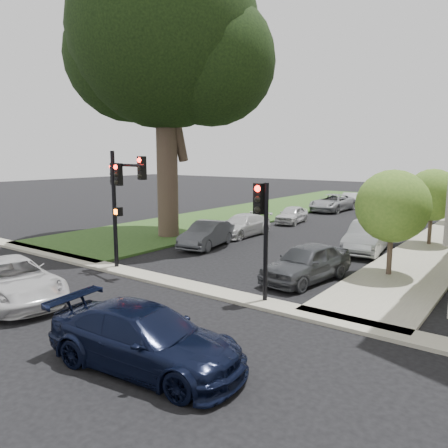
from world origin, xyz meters
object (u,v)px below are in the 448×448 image
Objects in this scene: small_tree_b at (432,195)px; car_cross_far at (145,338)px; car_cross_near at (11,281)px; car_parked_0 at (306,262)px; car_parked_2 at (393,222)px; traffic_signal_secondary at (262,220)px; car_parked_7 at (292,215)px; car_parked_4 at (432,205)px; car_parked_8 at (332,203)px; car_parked_1 at (368,237)px; car_parked_5 at (207,234)px; eucalyptus at (163,33)px; traffic_signal_main at (121,189)px; small_tree_a at (393,206)px; car_parked_9 at (350,200)px; car_parked_6 at (242,225)px.

small_tree_b is 19.20m from car_cross_far.
car_cross_near is (-9.51, -18.35, -2.08)m from small_tree_b.
car_parked_0 is 13.17m from car_parked_2.
traffic_signal_secondary is 17.87m from car_parked_7.
car_parked_8 reaches higher than car_parked_4.
car_parked_5 is at bearing -159.18° from car_parked_1.
car_parked_8 is (3.19, 17.62, -11.02)m from eucalyptus.
car_parked_1 is at bearing 15.38° from eucalyptus.
traffic_signal_main is at bearing -60.75° from eucalyptus.
car_parked_2 is (-2.76, 10.60, -2.19)m from small_tree_a.
car_cross_far is 33.81m from car_parked_4.
traffic_signal_secondary is 0.77× the size of car_parked_2.
car_parked_7 is at bearing 164.36° from small_tree_b.
car_parked_9 is at bearing 104.61° from traffic_signal_secondary.
small_tree_b is at bearing -45.62° from car_parked_8.
car_parked_7 is at bearing 133.55° from small_tree_a.
car_cross_far is 30.92m from car_parked_8.
car_parked_2 is at bearing -5.59° from car_cross_far.
small_tree_b is 4.57m from car_parked_2.
car_parked_6 is (-7.20, -6.58, -0.07)m from car_parked_2.
car_cross_far is at bearing -87.96° from traffic_signal_secondary.
car_parked_5 is 22.16m from car_parked_9.
car_parked_8 is at bearing -104.06° from car_parked_9.
car_parked_8 is at bearing 118.69° from small_tree_a.
car_parked_5 is at bearing 168.35° from car_parked_0.
car_cross_near is 1.24× the size of car_parked_5.
small_tree_a is 0.86× the size of traffic_signal_main.
car_parked_1 is at bearing -83.50° from car_parked_2.
small_tree_a is 6.35m from traffic_signal_secondary.
car_parked_0 is 14.89m from car_parked_7.
eucalyptus is at bearing -109.11° from car_parked_9.
eucalyptus is 15.89m from car_parked_0.
car_parked_1 is at bearing -87.35° from car_parked_4.
car_parked_1 is at bearing -7.16° from car_cross_far.
car_cross_near is 1.15× the size of car_parked_6.
traffic_signal_main is (3.77, -6.73, -8.23)m from eucalyptus.
small_tree_b is 17.86m from car_parked_9.
traffic_signal_main is at bearing -133.68° from car_parked_1.
car_parked_0 reaches higher than car_parked_7.
car_parked_9 is (-7.14, 11.71, -0.05)m from car_parked_2.
eucalyptus is at bearing -98.69° from car_parked_8.
car_parked_4 is 1.29× the size of car_parked_7.
small_tree_b is 12.38m from car_parked_5.
car_parked_0 is 1.08× the size of car_parked_9.
small_tree_b is 0.89× the size of car_parked_1.
car_cross_far is at bearing -87.28° from car_parked_9.
small_tree_b is at bearing -13.73° from car_cross_far.
small_tree_b is at bearing 85.41° from car_parked_0.
car_parked_4 is (-0.30, 25.04, -0.06)m from car_parked_0.
car_parked_1 is (0.25, 6.60, 0.03)m from car_parked_0.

